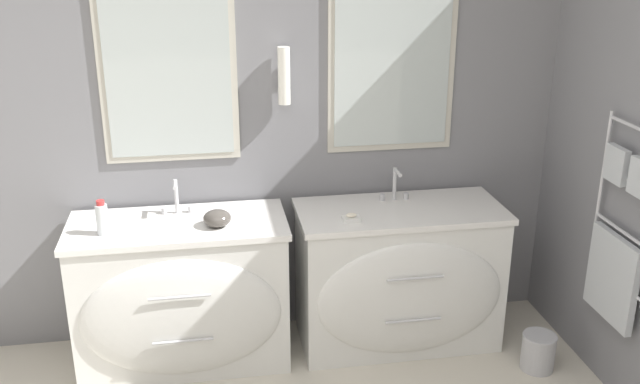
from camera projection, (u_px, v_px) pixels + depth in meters
wall_back at (213, 118)px, 3.94m from camera, size 5.59×0.15×2.60m
vanity_left at (182, 294)px, 3.88m from camera, size 1.16×0.60×0.83m
vanity_right at (400, 277)px, 4.07m from camera, size 1.16×0.60×0.83m
faucet_left at (176, 198)px, 3.86m from camera, size 0.17×0.12×0.19m
faucet_right at (395, 185)px, 4.05m from camera, size 0.17×0.12×0.19m
toiletry_bottle at (102, 219)px, 3.60m from camera, size 0.06×0.06×0.18m
amenity_bowl at (216, 218)px, 3.72m from camera, size 0.15×0.15×0.09m
soap_dish at (351, 218)px, 3.79m from camera, size 0.10×0.07×0.04m
waste_bin at (538, 351)px, 3.92m from camera, size 0.19×0.19×0.21m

